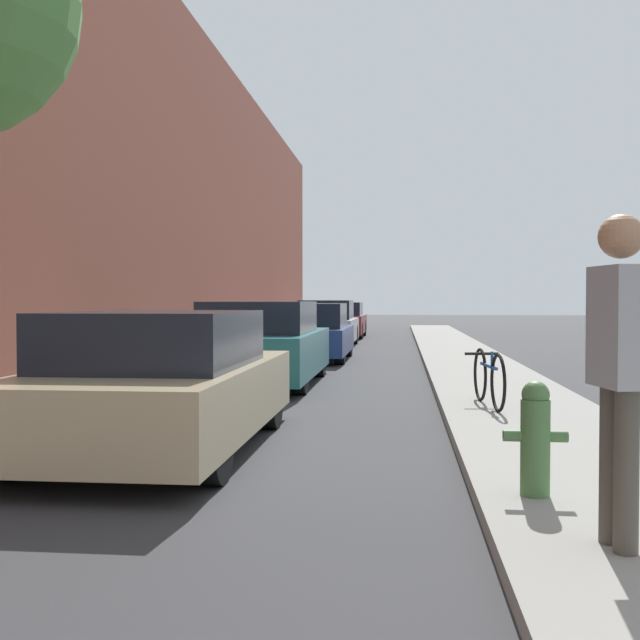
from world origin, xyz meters
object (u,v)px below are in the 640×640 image
parked_car_champagne (162,384)px  parked_car_teal (262,345)px  pedestrian (620,356)px  bicycle (489,378)px  fire_hydrant (535,437)px  parked_car_silver (327,325)px  parked_car_maroon (342,321)px  parked_car_navy (311,333)px

parked_car_champagne → parked_car_teal: bearing=90.8°
pedestrian → bicycle: 5.62m
parked_car_teal → fire_hydrant: (3.32, -7.74, -0.16)m
parked_car_champagne → parked_car_silver: (0.00, 16.85, 0.03)m
parked_car_silver → parked_car_maroon: size_ratio=0.92×
parked_car_champagne → fire_hydrant: 3.73m
parked_car_navy → parked_car_maroon: parked_car_navy is taller
parked_car_navy → pedestrian: size_ratio=2.24×
parked_car_navy → bicycle: bearing=-69.3°
parked_car_maroon → fire_hydrant: size_ratio=5.71×
parked_car_silver → pedestrian: (3.49, -19.80, 0.48)m
bicycle → parked_car_maroon: bearing=93.5°
parked_car_silver → bicycle: (3.42, -14.22, -0.20)m
parked_car_champagne → parked_car_teal: size_ratio=0.95×
parked_car_navy → parked_car_silver: size_ratio=0.97×
parked_car_champagne → fire_hydrant: bearing=-29.9°
parked_car_navy → pedestrian: bearing=-76.8°
bicycle → parked_car_navy: bearing=104.7°
parked_car_navy → bicycle: 9.30m
fire_hydrant → bicycle: bearing=87.6°
parked_car_silver → pedestrian: size_ratio=2.31×
parked_car_silver → parked_car_maroon: (0.05, 5.91, -0.03)m
fire_hydrant → pedestrian: pedestrian is taller
parked_car_silver → fire_hydrant: (3.23, -18.70, -0.15)m
parked_car_silver → fire_hydrant: bearing=-80.2°
pedestrian → parked_car_teal: bearing=12.3°
parked_car_silver → pedestrian: pedestrian is taller
parked_car_champagne → parked_car_navy: (0.14, 11.33, 0.00)m
parked_car_maroon → fire_hydrant: 24.82m
parked_car_navy → parked_car_teal: bearing=-92.3°
parked_car_teal → bicycle: bearing=-42.9°
parked_car_teal → pedestrian: 9.54m
fire_hydrant → pedestrian: 1.29m
parked_car_champagne → pedestrian: pedestrian is taller
parked_car_navy → parked_car_maroon: (-0.09, 11.43, 0.00)m
parked_car_champagne → bicycle: size_ratio=2.49×
parked_car_teal → parked_car_silver: size_ratio=1.08×
fire_hydrant → parked_car_champagne: bearing=150.1°
parked_car_teal → parked_car_navy: 5.45m
parked_car_teal → fire_hydrant: parked_car_teal is taller
parked_car_champagne → parked_car_maroon: parked_car_maroon is taller
fire_hydrant → pedestrian: bearing=-76.9°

